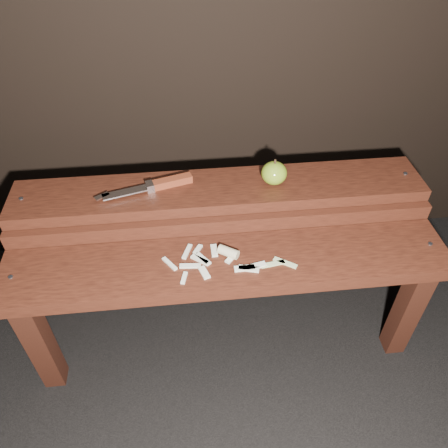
{
  "coord_description": "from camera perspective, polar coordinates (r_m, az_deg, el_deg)",
  "views": [
    {
      "loc": [
        -0.1,
        -0.83,
        1.27
      ],
      "look_at": [
        0.0,
        0.06,
        0.45
      ],
      "focal_mm": 35.0,
      "sensor_mm": 36.0,
      "label": 1
    }
  ],
  "objects": [
    {
      "name": "bench_front_tier",
      "position": [
        1.2,
        0.62,
        -7.28
      ],
      "size": [
        1.2,
        0.2,
        0.42
      ],
      "color": "black",
      "rests_on": "ground"
    },
    {
      "name": "knife",
      "position": [
        1.27,
        -8.3,
        5.16
      ],
      "size": [
        0.28,
        0.1,
        0.02
      ],
      "color": "maroon",
      "rests_on": "bench_rear_tier"
    },
    {
      "name": "ground",
      "position": [
        1.52,
        0.25,
        -14.17
      ],
      "size": [
        60.0,
        60.0,
        0.0
      ],
      "primitive_type": "plane",
      "color": "black"
    },
    {
      "name": "apple_scraps",
      "position": [
        1.16,
        0.03,
        -4.54
      ],
      "size": [
        0.35,
        0.14,
        0.03
      ],
      "color": "beige",
      "rests_on": "bench_front_tier"
    },
    {
      "name": "apple",
      "position": [
        1.27,
        6.56,
        6.63
      ],
      "size": [
        0.07,
        0.07,
        0.08
      ],
      "color": "olive",
      "rests_on": "bench_rear_tier"
    },
    {
      "name": "bench_rear_tier",
      "position": [
        1.32,
        -0.49,
        1.92
      ],
      "size": [
        1.2,
        0.21,
        0.5
      ],
      "color": "black",
      "rests_on": "ground"
    }
  ]
}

